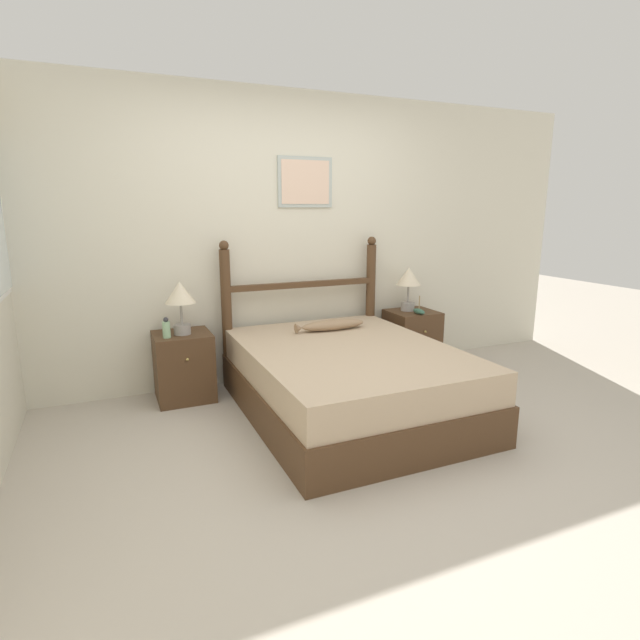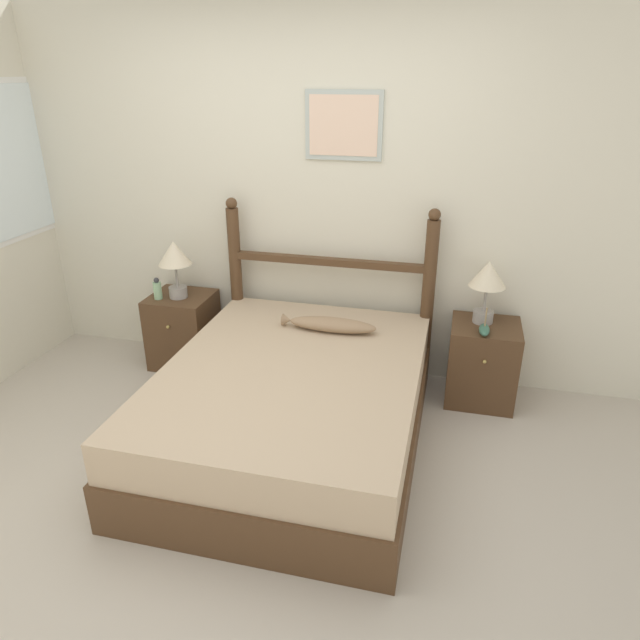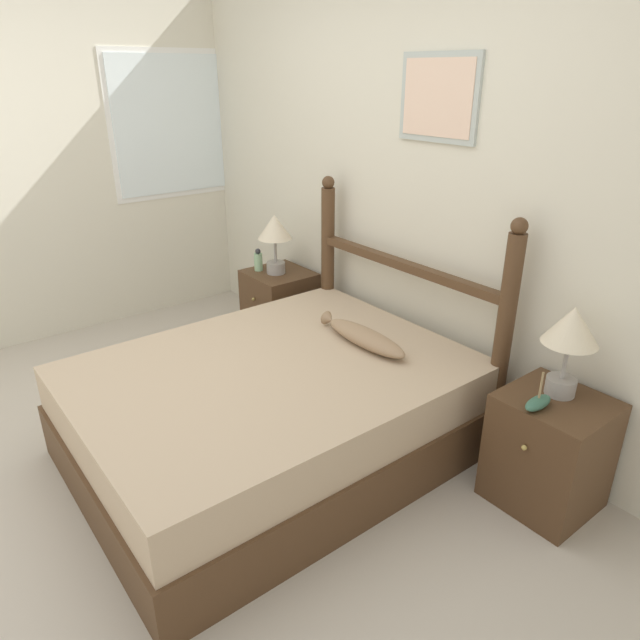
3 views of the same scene
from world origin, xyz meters
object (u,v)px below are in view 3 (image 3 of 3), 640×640
object	(u,v)px
bed	(273,410)
nightstand_left	(280,308)
model_boat	(538,403)
nightstand_right	(549,451)
bottle	(258,261)
table_lamp_right	(571,333)
fish_pillow	(364,337)
table_lamp_left	(275,232)

from	to	relation	value
bed	nightstand_left	distance (m)	1.37
model_boat	nightstand_right	bearing A→B (deg)	81.14
nightstand_right	model_boat	size ratio (longest dim) A/B	3.15
bed	bottle	distance (m)	1.47
table_lamp_right	fish_pillow	distance (m)	1.06
table_lamp_right	fish_pillow	size ratio (longest dim) A/B	0.67
table_lamp_right	bottle	bearing A→B (deg)	-176.52
bed	nightstand_right	distance (m)	1.37
table_lamp_left	fish_pillow	world-z (taller)	table_lamp_left
table_lamp_left	bottle	world-z (taller)	table_lamp_left
table_lamp_right	nightstand_right	bearing A→B (deg)	-59.60
bed	model_boat	size ratio (longest dim) A/B	11.06
bottle	table_lamp_right	bearing A→B (deg)	3.48
nightstand_right	table_lamp_right	size ratio (longest dim) A/B	1.31
model_boat	table_lamp_right	bearing A→B (deg)	92.28
nightstand_left	table_lamp_left	xyz separation A→B (m)	(0.00, -0.03, 0.58)
nightstand_left	table_lamp_left	size ratio (longest dim) A/B	1.31
table_lamp_left	bed	bearing A→B (deg)	-35.11
fish_pillow	nightstand_left	bearing A→B (deg)	167.66
bed	bottle	size ratio (longest dim) A/B	11.90
bed	nightstand_left	xyz separation A→B (m)	(-1.11, 0.80, 0.02)
nightstand_left	bottle	size ratio (longest dim) A/B	3.39
nightstand_left	table_lamp_left	world-z (taller)	table_lamp_left
nightstand_right	model_boat	xyz separation A→B (m)	(-0.02, -0.14, 0.31)
bed	table_lamp_left	xyz separation A→B (m)	(-1.11, 0.78, 0.60)
table_lamp_left	model_boat	bearing A→B (deg)	-2.89
fish_pillow	model_boat	bearing A→B (deg)	7.54
bottle	model_boat	xyz separation A→B (m)	(2.32, -0.04, -0.05)
bed	fish_pillow	size ratio (longest dim) A/B	3.09
nightstand_right	bottle	distance (m)	2.37
model_boat	table_lamp_left	bearing A→B (deg)	177.11
bed	table_lamp_right	distance (m)	1.50
nightstand_left	bed	bearing A→B (deg)	-35.90
table_lamp_right	fish_pillow	bearing A→B (deg)	-162.07
nightstand_left	table_lamp_left	distance (m)	0.58
fish_pillow	table_lamp_right	bearing A→B (deg)	17.93
nightstand_right	nightstand_left	bearing A→B (deg)	180.00
bed	table_lamp_right	world-z (taller)	table_lamp_right
table_lamp_right	fish_pillow	world-z (taller)	table_lamp_right
nightstand_right	bed	bearing A→B (deg)	-144.10
nightstand_right	fish_pillow	bearing A→B (deg)	-165.12
table_lamp_left	table_lamp_right	xyz separation A→B (m)	(2.19, 0.07, 0.00)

